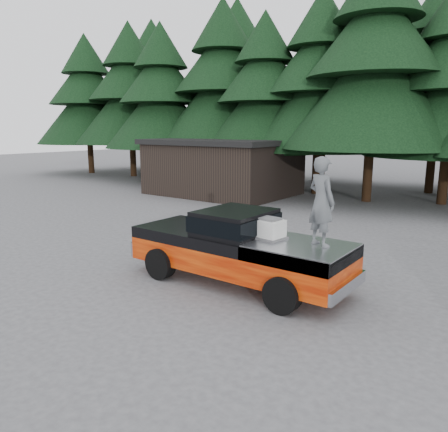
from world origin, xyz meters
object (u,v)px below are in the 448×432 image
Objects in this scene: utility_building at (223,166)px; pickup_truck at (238,258)px; man_on_bed at (321,202)px; air_compressor at (269,230)px.

pickup_truck is at bearing -51.52° from utility_building.
man_on_bed reaches higher than utility_building.
utility_building reaches higher than pickup_truck.
air_compressor is 0.32× the size of man_on_bed.
pickup_truck is at bearing 27.91° from man_on_bed.
pickup_truck is 0.71× the size of utility_building.
utility_building is (-9.77, 12.29, 1.00)m from pickup_truck.
air_compressor is 16.28m from utility_building.
pickup_truck is at bearing -172.23° from air_compressor.
man_on_bed is 17.01m from utility_building.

